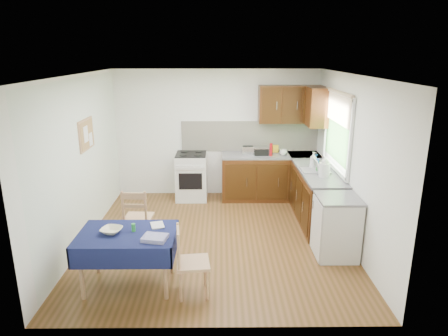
{
  "coord_description": "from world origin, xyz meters",
  "views": [
    {
      "loc": [
        0.07,
        -5.68,
        2.81
      ],
      "look_at": [
        0.12,
        0.17,
        1.1
      ],
      "focal_mm": 32.0,
      "sensor_mm": 36.0,
      "label": 1
    }
  ],
  "objects_px": {
    "dining_table": "(127,241)",
    "chair_far": "(137,216)",
    "toaster": "(248,150)",
    "dish_rack": "(316,170)",
    "chair_near": "(189,260)",
    "kettle": "(324,168)",
    "sandwich_press": "(261,151)"
  },
  "relations": [
    {
      "from": "chair_near",
      "to": "kettle",
      "type": "relative_size",
      "value": 2.91
    },
    {
      "from": "chair_far",
      "to": "sandwich_press",
      "type": "bearing_deg",
      "value": -131.5
    },
    {
      "from": "dining_table",
      "to": "chair_far",
      "type": "relative_size",
      "value": 1.29
    },
    {
      "from": "chair_far",
      "to": "dish_rack",
      "type": "relative_size",
      "value": 2.01
    },
    {
      "from": "chair_far",
      "to": "kettle",
      "type": "bearing_deg",
      "value": -164.79
    },
    {
      "from": "dining_table",
      "to": "kettle",
      "type": "bearing_deg",
      "value": 8.44
    },
    {
      "from": "chair_near",
      "to": "kettle",
      "type": "height_order",
      "value": "kettle"
    },
    {
      "from": "chair_near",
      "to": "dish_rack",
      "type": "relative_size",
      "value": 1.9
    },
    {
      "from": "dining_table",
      "to": "chair_near",
      "type": "xyz_separation_m",
      "value": [
        0.76,
        -0.2,
        -0.15
      ]
    },
    {
      "from": "dining_table",
      "to": "dish_rack",
      "type": "distance_m",
      "value": 3.35
    },
    {
      "from": "kettle",
      "to": "sandwich_press",
      "type": "bearing_deg",
      "value": 121.46
    },
    {
      "from": "dining_table",
      "to": "chair_near",
      "type": "height_order",
      "value": "chair_near"
    },
    {
      "from": "toaster",
      "to": "kettle",
      "type": "xyz_separation_m",
      "value": [
        1.12,
        -1.43,
        0.05
      ]
    },
    {
      "from": "chair_near",
      "to": "toaster",
      "type": "distance_m",
      "value": 3.43
    },
    {
      "from": "chair_far",
      "to": "dish_rack",
      "type": "bearing_deg",
      "value": -158.98
    },
    {
      "from": "dining_table",
      "to": "toaster",
      "type": "distance_m",
      "value": 3.51
    },
    {
      "from": "chair_far",
      "to": "dish_rack",
      "type": "distance_m",
      "value": 2.98
    },
    {
      "from": "chair_far",
      "to": "kettle",
      "type": "xyz_separation_m",
      "value": [
        2.88,
        0.6,
        0.55
      ]
    },
    {
      "from": "chair_far",
      "to": "kettle",
      "type": "height_order",
      "value": "kettle"
    },
    {
      "from": "dining_table",
      "to": "sandwich_press",
      "type": "xyz_separation_m",
      "value": [
        1.91,
        3.06,
        0.37
      ]
    },
    {
      "from": "sandwich_press",
      "to": "dish_rack",
      "type": "xyz_separation_m",
      "value": [
        0.8,
        -1.12,
        -0.05
      ]
    },
    {
      "from": "dining_table",
      "to": "chair_far",
      "type": "bearing_deg",
      "value": 73.09
    },
    {
      "from": "chair_far",
      "to": "toaster",
      "type": "relative_size",
      "value": 3.96
    },
    {
      "from": "toaster",
      "to": "dining_table",
      "type": "bearing_deg",
      "value": -127.52
    },
    {
      "from": "dining_table",
      "to": "chair_far",
      "type": "xyz_separation_m",
      "value": [
        -0.1,
        1.05,
        -0.12
      ]
    },
    {
      "from": "toaster",
      "to": "kettle",
      "type": "height_order",
      "value": "kettle"
    },
    {
      "from": "chair_near",
      "to": "dish_rack",
      "type": "distance_m",
      "value": 2.93
    },
    {
      "from": "sandwich_press",
      "to": "dining_table",
      "type": "bearing_deg",
      "value": -106.98
    },
    {
      "from": "chair_near",
      "to": "toaster",
      "type": "bearing_deg",
      "value": -22.03
    },
    {
      "from": "dining_table",
      "to": "chair_far",
      "type": "height_order",
      "value": "chair_far"
    },
    {
      "from": "chair_far",
      "to": "chair_near",
      "type": "height_order",
      "value": "chair_far"
    },
    {
      "from": "dining_table",
      "to": "toaster",
      "type": "height_order",
      "value": "toaster"
    }
  ]
}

